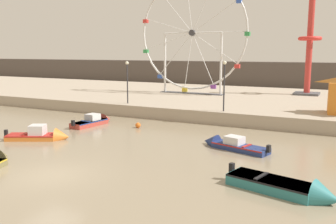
% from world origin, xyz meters
% --- Properties ---
extents(ground_plane, '(240.00, 240.00, 0.00)m').
position_xyz_m(ground_plane, '(0.00, 0.00, 0.00)').
color(ground_plane, gray).
extents(quay_promenade, '(110.00, 24.09, 1.11)m').
position_xyz_m(quay_promenade, '(0.00, 27.78, 0.56)').
color(quay_promenade, tan).
rests_on(quay_promenade, ground_plane).
extents(distant_town_skyline, '(140.00, 3.00, 4.40)m').
position_xyz_m(distant_town_skyline, '(0.00, 51.88, 2.20)').
color(distant_town_skyline, '#564C47').
rests_on(distant_town_skyline, ground_plane).
extents(motorboat_orange_hull, '(4.43, 3.10, 1.49)m').
position_xyz_m(motorboat_orange_hull, '(-6.03, 5.46, 0.29)').
color(motorboat_orange_hull, orange).
rests_on(motorboat_orange_hull, ground_plane).
extents(motorboat_teal_painted, '(5.09, 2.50, 1.36)m').
position_xyz_m(motorboat_teal_painted, '(11.07, 2.71, 0.27)').
color(motorboat_teal_painted, teal).
rests_on(motorboat_teal_painted, ground_plane).
extents(motorboat_navy_blue, '(4.80, 2.36, 1.21)m').
position_xyz_m(motorboat_navy_blue, '(6.39, 8.99, 0.26)').
color(motorboat_navy_blue, navy).
rests_on(motorboat_navy_blue, ground_plane).
extents(motorboat_faded_red, '(1.60, 4.50, 1.31)m').
position_xyz_m(motorboat_faded_red, '(-6.15, 11.48, 0.29)').
color(motorboat_faded_red, '#B24238').
rests_on(motorboat_faded_red, ground_plane).
extents(ferris_wheel_white_frame, '(13.63, 1.20, 13.95)m').
position_xyz_m(ferris_wheel_white_frame, '(-4.21, 27.81, 8.12)').
color(ferris_wheel_white_frame, silver).
rests_on(ferris_wheel_white_frame, quay_promenade).
extents(drop_tower_red_tower, '(2.80, 2.80, 11.56)m').
position_xyz_m(drop_tower_red_tower, '(8.42, 32.75, 6.30)').
color(drop_tower_red_tower, '#BC332D').
rests_on(drop_tower_red_tower, quay_promenade).
extents(promenade_lamp_near, '(0.32, 0.32, 4.25)m').
position_xyz_m(promenade_lamp_near, '(3.51, 16.56, 3.86)').
color(promenade_lamp_near, '#2D2D33').
rests_on(promenade_lamp_near, quay_promenade).
extents(promenade_lamp_far, '(0.32, 0.32, 4.09)m').
position_xyz_m(promenade_lamp_far, '(-6.38, 16.93, 3.77)').
color(promenade_lamp_far, '#2D2D33').
rests_on(promenade_lamp_far, quay_promenade).
extents(mooring_buoy_orange, '(0.44, 0.44, 0.44)m').
position_xyz_m(mooring_buoy_orange, '(-2.16, 11.88, 0.22)').
color(mooring_buoy_orange, orange).
rests_on(mooring_buoy_orange, ground_plane).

